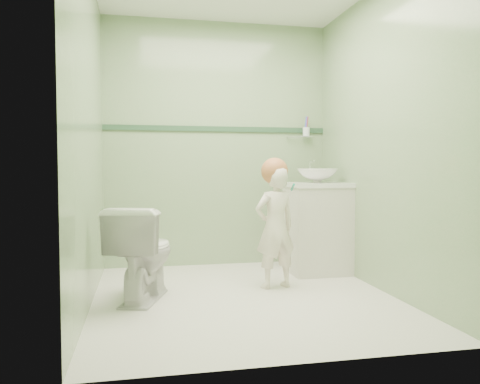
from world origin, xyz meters
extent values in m
plane|color=white|center=(0.00, 0.00, 0.00)|extent=(2.50, 2.50, 0.00)
cube|color=#86AC7A|center=(0.00, 1.25, 1.20)|extent=(2.20, 0.04, 2.40)
cube|color=#86AC7A|center=(0.00, -1.25, 1.20)|extent=(2.20, 0.04, 2.40)
cube|color=#86AC7A|center=(-1.10, 0.00, 1.20)|extent=(0.04, 2.50, 2.40)
cube|color=#86AC7A|center=(1.10, 0.00, 1.20)|extent=(0.04, 2.50, 2.40)
cube|color=#2C5036|center=(0.00, 1.24, 1.35)|extent=(2.20, 0.02, 0.05)
cube|color=silver|center=(0.84, 0.70, 0.40)|extent=(0.52, 0.50, 0.80)
cube|color=white|center=(0.84, 0.70, 0.81)|extent=(0.54, 0.52, 0.04)
imported|color=white|center=(0.84, 0.70, 0.89)|extent=(0.37, 0.37, 0.13)
cylinder|color=silver|center=(0.84, 0.90, 0.95)|extent=(0.03, 0.03, 0.18)
cylinder|color=silver|center=(0.84, 0.85, 1.03)|extent=(0.02, 0.12, 0.02)
cylinder|color=silver|center=(0.84, 1.20, 1.28)|extent=(0.26, 0.02, 0.02)
cylinder|color=silver|center=(0.90, 1.18, 1.33)|extent=(0.07, 0.07, 0.09)
cylinder|color=#C94337|center=(0.90, 1.19, 1.40)|extent=(0.01, 0.01, 0.17)
cylinder|color=purple|center=(0.90, 1.17, 1.40)|extent=(0.01, 0.01, 0.17)
cylinder|color=#4666E1|center=(0.89, 1.17, 1.40)|extent=(0.01, 0.01, 0.17)
cylinder|color=#C94337|center=(0.91, 1.18, 1.40)|extent=(0.01, 0.01, 0.17)
imported|color=white|center=(-0.74, 0.09, 0.35)|extent=(0.58, 0.77, 0.69)
imported|color=white|center=(0.30, 0.23, 0.49)|extent=(0.40, 0.32, 0.97)
sphere|color=#B66B3E|center=(0.30, 0.25, 0.94)|extent=(0.22, 0.22, 0.22)
cylinder|color=#178872|center=(0.42, 0.12, 0.81)|extent=(0.04, 0.14, 0.06)
cube|color=white|center=(0.34, 0.16, 0.85)|extent=(0.03, 0.03, 0.02)
camera|label=1|loc=(-0.75, -3.45, 0.97)|focal=35.76mm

